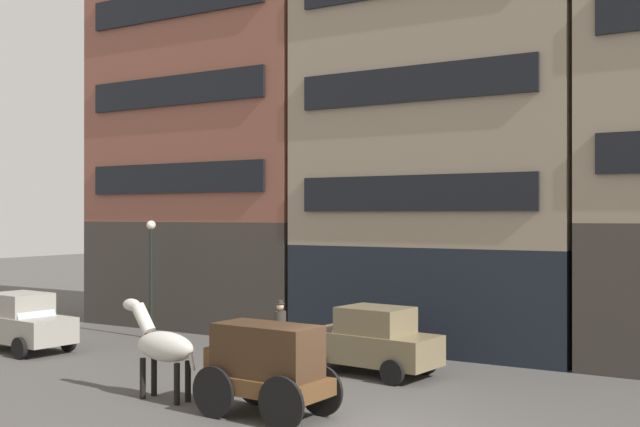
% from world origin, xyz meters
% --- Properties ---
extents(building_far_left, '(10.17, 6.91, 17.48)m').
position_xyz_m(building_far_left, '(-12.05, 10.91, 8.78)').
color(building_far_left, '#38332D').
rests_on(building_far_left, ground_plane).
extents(building_center_left, '(9.67, 6.91, 17.12)m').
position_xyz_m(building_center_left, '(-2.48, 10.91, 8.60)').
color(building_center_left, black).
rests_on(building_center_left, ground_plane).
extents(cargo_wagon, '(2.96, 1.62, 1.98)m').
position_xyz_m(cargo_wagon, '(-2.24, -0.36, 1.15)').
color(cargo_wagon, brown).
rests_on(cargo_wagon, ground_plane).
extents(draft_horse, '(2.35, 0.67, 2.30)m').
position_xyz_m(draft_horse, '(-5.19, -0.36, 1.27)').
color(draft_horse, beige).
rests_on(draft_horse, ground_plane).
extents(sedan_dark, '(3.83, 2.13, 1.83)m').
position_xyz_m(sedan_dark, '(-13.49, 2.16, 0.91)').
color(sedan_dark, gray).
rests_on(sedan_dark, ground_plane).
extents(sedan_light, '(3.84, 2.15, 1.83)m').
position_xyz_m(sedan_light, '(-2.33, 4.74, 0.91)').
color(sedan_light, '#7A6B4C').
rests_on(sedan_light, ground_plane).
extents(pedestrian_officer, '(0.41, 0.41, 1.79)m').
position_xyz_m(pedestrian_officer, '(-5.54, 5.05, 0.98)').
color(pedestrian_officer, '#38332D').
rests_on(pedestrian_officer, ground_plane).
extents(streetlamp_curbside, '(0.32, 0.32, 4.12)m').
position_xyz_m(streetlamp_curbside, '(-11.80, 6.20, 2.67)').
color(streetlamp_curbside, black).
rests_on(streetlamp_curbside, ground_plane).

